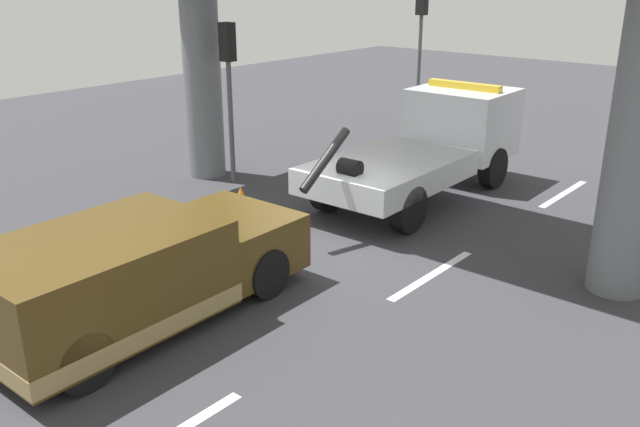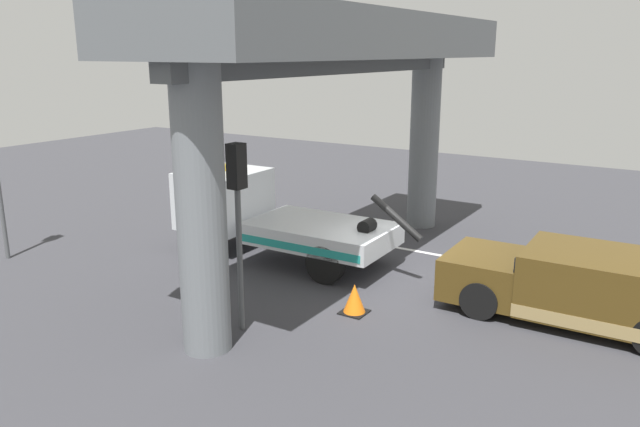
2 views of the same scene
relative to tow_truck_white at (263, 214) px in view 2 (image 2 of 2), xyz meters
The scene contains 8 objects.
ground_plane 4.33m from the tow_truck_white, behind, with size 60.00×40.00×0.10m, color #38383D.
lane_stripe_mid 5.03m from the tow_truck_white, 147.95° to the right, with size 2.60×0.16×0.01m, color silver.
lane_stripe_east 3.41m from the tow_truck_white, 54.39° to the right, with size 2.60×0.16×0.01m, color silver.
tow_truck_white is the anchor object (origin of this frame).
towed_van_green 8.52m from the tow_truck_white, behind, with size 5.24×2.30×1.58m.
overpass_structure 5.00m from the tow_truck_white, behind, with size 3.60×12.43×6.55m.
traffic_light_near 5.21m from the tow_truck_white, 122.12° to the left, with size 0.39×0.32×3.92m.
traffic_cone_orange 4.85m from the tow_truck_white, 152.55° to the left, with size 0.57×0.57×0.68m.
Camera 2 is at (-6.23, 13.31, 5.65)m, focal length 34.41 mm.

